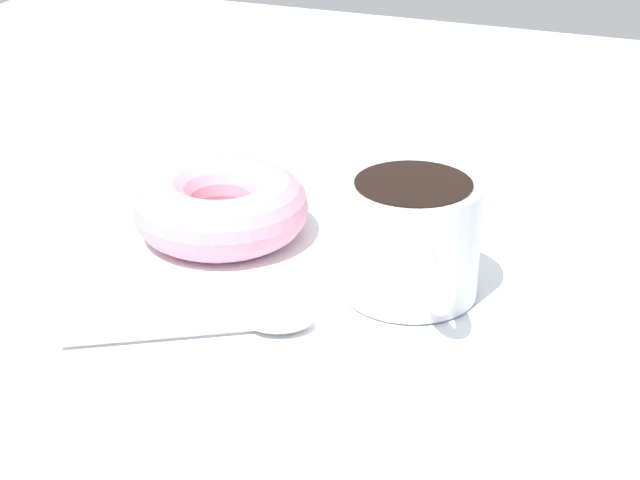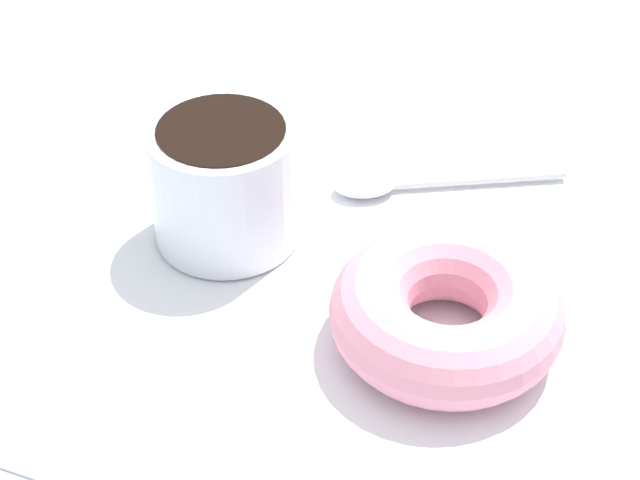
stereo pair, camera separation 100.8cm
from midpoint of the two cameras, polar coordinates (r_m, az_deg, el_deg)
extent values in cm
cube|color=#B2BCC6|center=(36.53, 3.30, -49.02)|extent=(120.00, 120.00, 2.00)
cube|color=white|center=(35.03, 3.43, -51.11)|extent=(36.48, 36.48, 0.30)
cylinder|color=silver|center=(31.68, 20.12, -52.85)|extent=(7.92, 7.92, 6.82)
cylinder|color=black|center=(28.59, 21.69, -51.47)|extent=(6.72, 6.72, 0.60)
torus|color=silver|center=(31.52, 28.22, -59.32)|extent=(3.44, 4.39, 4.72)
torus|color=pink|center=(34.83, -11.32, -41.73)|extent=(11.39, 11.39, 3.92)
ellipsoid|color=silver|center=(33.55, -3.05, -62.66)|extent=(4.32, 3.91, 0.90)
cylinder|color=silver|center=(34.48, -26.61, -61.97)|extent=(9.63, 6.06, 0.56)
camera|label=1|loc=(0.50, 178.27, -30.16)|focal=60.00mm
camera|label=2|loc=(0.50, -1.73, 30.16)|focal=60.00mm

